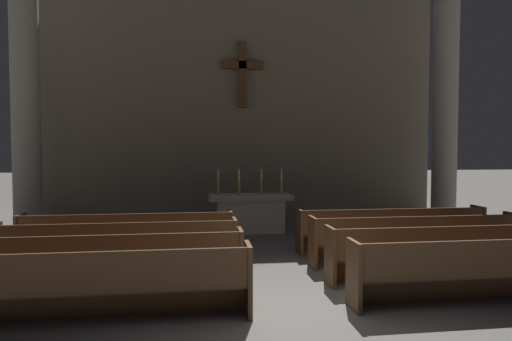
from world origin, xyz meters
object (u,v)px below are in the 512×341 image
(altar, at_px, (250,212))
(pew_right_row_3, at_px, (416,239))
(pew_left_row_2, at_px, (106,264))
(pew_right_row_4, at_px, (391,229))
(column_right_second, at_px, (445,104))
(candlestick_outer_left, at_px, (218,187))
(candlestick_outer_right, at_px, (282,186))
(pew_left_row_4, at_px, (128,236))
(candlestick_inner_left, at_px, (239,186))
(candlestick_inner_right, at_px, (261,186))
(pew_right_row_1, at_px, (491,270))
(pew_right_row_2, at_px, (448,252))
(pew_left_row_3, at_px, (119,248))
(column_left_second, at_px, (26,98))
(pew_left_row_1, at_px, (88,286))

(altar, bearing_deg, pew_right_row_3, -53.18)
(pew_left_row_2, relative_size, pew_right_row_4, 1.00)
(column_right_second, xyz_separation_m, candlestick_outer_left, (-6.53, -0.27, -2.28))
(pew_left_row_2, height_order, pew_right_row_4, same)
(pew_right_row_4, xyz_separation_m, candlestick_outer_right, (-1.91, 2.61, 0.75))
(pew_left_row_4, xyz_separation_m, candlestick_inner_left, (2.46, 2.61, 0.75))
(candlestick_inner_left, height_order, candlestick_inner_right, same)
(column_right_second, bearing_deg, pew_right_row_1, -115.65)
(candlestick_outer_left, distance_m, candlestick_inner_right, 1.15)
(pew_left_row_4, bearing_deg, pew_right_row_1, -30.20)
(pew_right_row_2, bearing_deg, altar, 120.12)
(pew_left_row_3, bearing_deg, column_left_second, 126.51)
(pew_left_row_1, relative_size, column_left_second, 0.57)
(column_left_second, height_order, candlestick_outer_left, column_left_second)
(candlestick_outer_right, bearing_deg, candlestick_outer_left, 180.00)
(pew_right_row_3, height_order, pew_right_row_4, same)
(pew_right_row_2, bearing_deg, candlestick_inner_right, 117.34)
(altar, bearing_deg, pew_right_row_1, -64.66)
(pew_right_row_4, bearing_deg, pew_left_row_3, -169.02)
(altar, bearing_deg, column_left_second, 177.27)
(pew_left_row_4, relative_size, candlestick_outer_right, 6.10)
(pew_left_row_2, bearing_deg, candlestick_inner_left, 62.66)
(pew_right_row_2, xyz_separation_m, pew_right_row_3, (0.00, 1.07, 0.00))
(candlestick_outer_left, xyz_separation_m, candlestick_outer_right, (1.70, 0.00, 0.00))
(pew_left_row_1, height_order, column_right_second, column_right_second)
(candlestick_inner_right, bearing_deg, candlestick_outer_right, 0.00)
(column_left_second, distance_m, candlestick_outer_left, 5.35)
(candlestick_inner_right, bearing_deg, pew_right_row_3, -56.29)
(pew_right_row_4, relative_size, candlestick_outer_right, 6.10)
(pew_left_row_2, height_order, pew_left_row_4, same)
(pew_left_row_1, relative_size, candlestick_outer_left, 6.10)
(pew_right_row_3, distance_m, candlestick_outer_right, 4.21)
(column_right_second, height_order, altar, column_right_second)
(column_right_second, bearing_deg, candlestick_outer_right, -176.79)
(candlestick_outer_left, bearing_deg, pew_right_row_3, -45.60)
(pew_right_row_2, bearing_deg, pew_right_row_1, -90.00)
(pew_left_row_3, xyz_separation_m, pew_right_row_3, (5.51, 0.00, 0.00))
(candlestick_outer_left, distance_m, candlestick_inner_left, 0.55)
(candlestick_inner_left, xyz_separation_m, candlestick_outer_right, (1.15, 0.00, 0.00))
(pew_left_row_1, xyz_separation_m, pew_right_row_3, (5.51, 2.14, 0.00))
(pew_left_row_2, bearing_deg, candlestick_inner_right, 57.25)
(pew_right_row_2, height_order, candlestick_inner_left, candlestick_inner_left)
(pew_left_row_4, distance_m, column_left_second, 5.10)
(candlestick_outer_right, bearing_deg, pew_left_row_1, -121.78)
(candlestick_outer_left, relative_size, candlestick_inner_left, 1.00)
(pew_left_row_1, height_order, altar, altar)
(pew_right_row_1, distance_m, column_right_second, 7.40)
(candlestick_inner_left, bearing_deg, column_right_second, 2.59)
(pew_left_row_2, height_order, column_right_second, column_right_second)
(pew_right_row_2, distance_m, candlestick_inner_left, 5.70)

